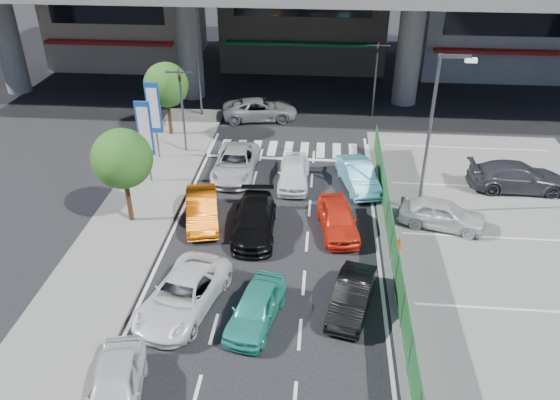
# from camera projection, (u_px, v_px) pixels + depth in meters

# --- Properties ---
(ground) EXTENTS (120.00, 120.00, 0.00)m
(ground) POSITION_uv_depth(u_px,v_px,m) (265.00, 281.00, 22.69)
(ground) COLOR black
(ground) RESTS_ON ground
(parking_lot) EXTENTS (12.00, 28.00, 0.06)m
(parking_lot) POSITION_uv_depth(u_px,v_px,m) (523.00, 265.00, 23.58)
(parking_lot) COLOR slate
(parking_lot) RESTS_ON ground
(sidewalk_left) EXTENTS (4.00, 30.00, 0.12)m
(sidewalk_left) POSITION_uv_depth(u_px,v_px,m) (132.00, 220.00, 26.63)
(sidewalk_left) COLOR slate
(sidewalk_left) RESTS_ON ground
(fence_run) EXTENTS (0.16, 22.00, 1.80)m
(fence_run) POSITION_uv_depth(u_px,v_px,m) (394.00, 255.00, 22.70)
(fence_run) COLOR #1C5226
(fence_run) RESTS_ON ground
(traffic_light_left) EXTENTS (1.60, 1.24, 5.20)m
(traffic_light_left) POSITION_uv_depth(u_px,v_px,m) (181.00, 90.00, 31.50)
(traffic_light_left) COLOR #595B60
(traffic_light_left) RESTS_ON ground
(traffic_light_right) EXTENTS (1.60, 1.24, 5.20)m
(traffic_light_right) POSITION_uv_depth(u_px,v_px,m) (377.00, 61.00, 36.65)
(traffic_light_right) COLOR #595B60
(traffic_light_right) RESTS_ON ground
(street_lamp_right) EXTENTS (1.65, 0.22, 8.00)m
(street_lamp_right) POSITION_uv_depth(u_px,v_px,m) (434.00, 124.00, 24.92)
(street_lamp_right) COLOR #595B60
(street_lamp_right) RESTS_ON ground
(street_lamp_left) EXTENTS (1.65, 0.22, 8.00)m
(street_lamp_left) POSITION_uv_depth(u_px,v_px,m) (200.00, 49.00, 36.25)
(street_lamp_left) COLOR #595B60
(street_lamp_left) RESTS_ON ground
(signboard_near) EXTENTS (0.80, 0.14, 4.70)m
(signboard_near) POSITION_uv_depth(u_px,v_px,m) (145.00, 131.00, 28.56)
(signboard_near) COLOR #595B60
(signboard_near) RESTS_ON ground
(signboard_far) EXTENTS (0.80, 0.14, 4.70)m
(signboard_far) POSITION_uv_depth(u_px,v_px,m) (154.00, 110.00, 31.18)
(signboard_far) COLOR #595B60
(signboard_far) RESTS_ON ground
(tree_near) EXTENTS (2.80, 2.80, 4.80)m
(tree_near) POSITION_uv_depth(u_px,v_px,m) (122.00, 159.00, 24.95)
(tree_near) COLOR #382314
(tree_near) RESTS_ON ground
(tree_far) EXTENTS (2.80, 2.80, 4.80)m
(tree_far) POSITION_uv_depth(u_px,v_px,m) (166.00, 85.00, 34.04)
(tree_far) COLOR #382314
(tree_far) RESTS_ON ground
(van_white_back_left) EXTENTS (2.36, 4.28, 1.38)m
(van_white_back_left) POSITION_uv_depth(u_px,v_px,m) (115.00, 388.00, 17.02)
(van_white_back_left) COLOR silver
(van_white_back_left) RESTS_ON ground
(sedan_white_mid_left) EXTENTS (3.39, 5.36, 1.38)m
(sedan_white_mid_left) POSITION_uv_depth(u_px,v_px,m) (183.00, 294.00, 20.87)
(sedan_white_mid_left) COLOR white
(sedan_white_mid_left) RESTS_ON ground
(taxi_teal_mid) EXTENTS (2.31, 4.09, 1.31)m
(taxi_teal_mid) POSITION_uv_depth(u_px,v_px,m) (256.00, 308.00, 20.27)
(taxi_teal_mid) COLOR teal
(taxi_teal_mid) RESTS_ON ground
(hatch_black_mid_right) EXTENTS (2.15, 3.99, 1.25)m
(hatch_black_mid_right) POSITION_uv_depth(u_px,v_px,m) (352.00, 296.00, 20.89)
(hatch_black_mid_right) COLOR black
(hatch_black_mid_right) RESTS_ON ground
(taxi_orange_left) EXTENTS (2.37, 4.41, 1.38)m
(taxi_orange_left) POSITION_uv_depth(u_px,v_px,m) (202.00, 209.00, 26.31)
(taxi_orange_left) COLOR #E65D06
(taxi_orange_left) RESTS_ON ground
(sedan_black_mid) EXTENTS (2.16, 4.81, 1.37)m
(sedan_black_mid) POSITION_uv_depth(u_px,v_px,m) (254.00, 220.00, 25.45)
(sedan_black_mid) COLOR black
(sedan_black_mid) RESTS_ON ground
(taxi_orange_right) EXTENTS (2.26, 4.26, 1.38)m
(taxi_orange_right) POSITION_uv_depth(u_px,v_px,m) (338.00, 219.00, 25.57)
(taxi_orange_right) COLOR red
(taxi_orange_right) RESTS_ON ground
(wagon_silver_front_left) EXTENTS (2.34, 4.99, 1.38)m
(wagon_silver_front_left) POSITION_uv_depth(u_px,v_px,m) (235.00, 163.00, 30.61)
(wagon_silver_front_left) COLOR #B5B9BD
(wagon_silver_front_left) RESTS_ON ground
(sedan_white_front_mid) EXTENTS (1.65, 4.06, 1.38)m
(sedan_white_front_mid) POSITION_uv_depth(u_px,v_px,m) (294.00, 172.00, 29.66)
(sedan_white_front_mid) COLOR white
(sedan_white_front_mid) RESTS_ON ground
(kei_truck_front_right) EXTENTS (2.45, 4.42, 1.38)m
(kei_truck_front_right) POSITION_uv_depth(u_px,v_px,m) (358.00, 175.00, 29.34)
(kei_truck_front_right) COLOR #61BDE3
(kei_truck_front_right) RESTS_ON ground
(crossing_wagon_silver) EXTENTS (5.46, 3.21, 1.43)m
(crossing_wagon_silver) POSITION_uv_depth(u_px,v_px,m) (260.00, 109.00, 37.82)
(crossing_wagon_silver) COLOR #A1A5A8
(crossing_wagon_silver) RESTS_ON ground
(parked_sedan_white) EXTENTS (4.36, 2.63, 1.39)m
(parked_sedan_white) POSITION_uv_depth(u_px,v_px,m) (442.00, 214.00, 25.83)
(parked_sedan_white) COLOR silver
(parked_sedan_white) RESTS_ON parking_lot
(parked_sedan_dgrey) EXTENTS (5.14, 2.12, 1.49)m
(parked_sedan_dgrey) POSITION_uv_depth(u_px,v_px,m) (517.00, 177.00, 28.98)
(parked_sedan_dgrey) COLOR #333339
(parked_sedan_dgrey) RESTS_ON parking_lot
(traffic_cone) EXTENTS (0.43, 0.43, 0.64)m
(traffic_cone) POSITION_uv_depth(u_px,v_px,m) (399.00, 243.00, 24.40)
(traffic_cone) COLOR red
(traffic_cone) RESTS_ON parking_lot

